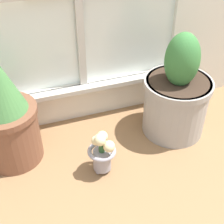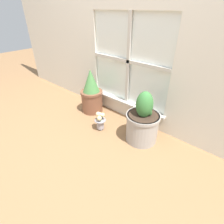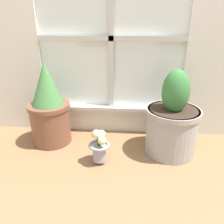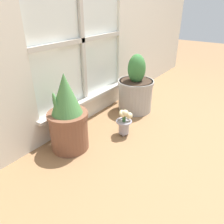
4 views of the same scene
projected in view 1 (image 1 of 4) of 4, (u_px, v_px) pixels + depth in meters
ground_plane at (118, 186)px, 1.40m from camera, size 10.00×10.00×0.00m
potted_plant_left at (5, 115)px, 1.39m from camera, size 0.29×0.29×0.57m
potted_plant_right at (177, 96)px, 1.58m from camera, size 0.34×0.34×0.56m
flower_vase at (102, 151)px, 1.40m from camera, size 0.13×0.13×0.23m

